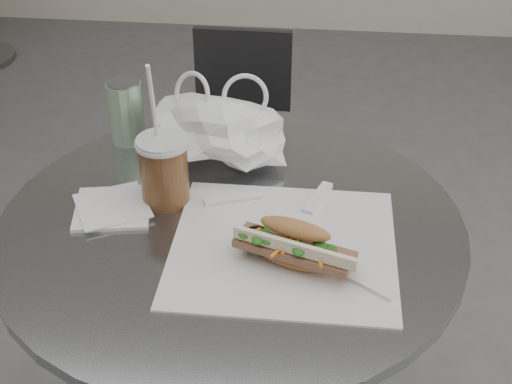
# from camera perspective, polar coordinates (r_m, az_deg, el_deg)

# --- Properties ---
(cafe_table) EXTENTS (0.76, 0.76, 0.74)m
(cafe_table) POSITION_cam_1_polar(r_m,az_deg,el_deg) (1.34, -1.79, -11.78)
(cafe_table) COLOR slate
(cafe_table) RESTS_ON ground
(chair_far) EXTENTS (0.36, 0.37, 0.68)m
(chair_far) POSITION_cam_1_polar(r_m,az_deg,el_deg) (2.12, -1.49, 2.05)
(chair_far) COLOR #2A2A2D
(chair_far) RESTS_ON ground
(sandwich_paper) EXTENTS (0.34, 0.33, 0.00)m
(sandwich_paper) POSITION_cam_1_polar(r_m,az_deg,el_deg) (1.10, 2.21, -4.38)
(sandwich_paper) COLOR white
(sandwich_paper) RESTS_ON cafe_table
(banh_mi) EXTENTS (0.23, 0.15, 0.07)m
(banh_mi) POSITION_cam_1_polar(r_m,az_deg,el_deg) (1.05, 3.10, -4.27)
(banh_mi) COLOR #AE6C41
(banh_mi) RESTS_ON sandwich_paper
(iced_coffee) EXTENTS (0.09, 0.09, 0.25)m
(iced_coffee) POSITION_cam_1_polar(r_m,az_deg,el_deg) (1.18, -7.38, 1.83)
(iced_coffee) COLOR brown
(iced_coffee) RESTS_ON cafe_table
(sunglasses) EXTENTS (0.11, 0.04, 0.05)m
(sunglasses) POSITION_cam_1_polar(r_m,az_deg,el_deg) (1.09, 1.60, -3.93)
(sunglasses) COLOR black
(sunglasses) RESTS_ON cafe_table
(plastic_bag) EXTENTS (0.27, 0.23, 0.12)m
(plastic_bag) POSITION_cam_1_polar(r_m,az_deg,el_deg) (1.29, -3.09, 4.83)
(plastic_bag) COLOR white
(plastic_bag) RESTS_ON cafe_table
(napkin_stack) EXTENTS (0.15, 0.15, 0.01)m
(napkin_stack) POSITION_cam_1_polar(r_m,az_deg,el_deg) (1.20, -11.41, -1.22)
(napkin_stack) COLOR white
(napkin_stack) RESTS_ON cafe_table
(drink_can) EXTENTS (0.07, 0.07, 0.12)m
(drink_can) POSITION_cam_1_polar(r_m,az_deg,el_deg) (1.37, -10.35, 6.35)
(drink_can) COLOR #63AA6A
(drink_can) RESTS_ON cafe_table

